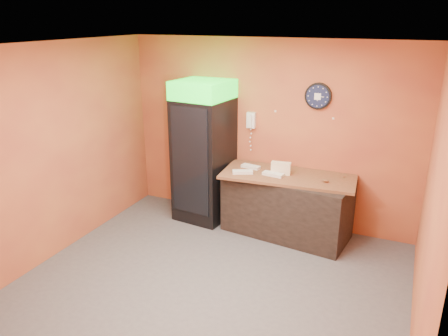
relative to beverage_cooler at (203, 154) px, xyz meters
The scene contains 15 objects.
floor 2.13m from the beverage_cooler, 60.24° to the right, with size 4.50×4.50×0.00m, color #47474C.
back_wall 1.05m from the beverage_cooler, 23.54° to the left, with size 4.50×0.02×2.80m, color #C06836.
left_wall 2.11m from the beverage_cooler, 129.81° to the right, with size 0.02×4.00×2.80m, color #C06836.
right_wall 3.56m from the beverage_cooler, 26.83° to the right, with size 0.02×4.00×2.80m, color #C06836.
ceiling 2.53m from the beverage_cooler, 60.24° to the right, with size 4.50×4.00×0.02m, color white.
beverage_cooler is the anchor object (origin of this frame).
prep_counter 1.50m from the beverage_cooler, ahead, with size 1.79×0.80×0.90m, color black.
wall_clock 1.93m from the beverage_cooler, 12.74° to the left, with size 0.38×0.06×0.38m.
wall_phone 0.90m from the beverage_cooler, 27.90° to the left, with size 0.13×0.11×0.24m.
butcher_paper 1.37m from the beverage_cooler, ahead, with size 1.89×0.82×0.04m, color brown.
sub_roll_stack 1.26m from the beverage_cooler, ahead, with size 0.29×0.13×0.18m.
wrapped_sandwich_left 0.79m from the beverage_cooler, 16.08° to the right, with size 0.29×0.11×0.04m, color silver.
wrapped_sandwich_mid 1.19m from the beverage_cooler, ahead, with size 0.30×0.12×0.04m, color silver.
wrapped_sandwich_right 0.78m from the beverage_cooler, ahead, with size 0.28×0.11×0.04m, color silver.
kitchen_tool 1.27m from the beverage_cooler, ahead, with size 0.07×0.07×0.07m, color silver.
Camera 1 is at (1.99, -4.13, 3.10)m, focal length 35.00 mm.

